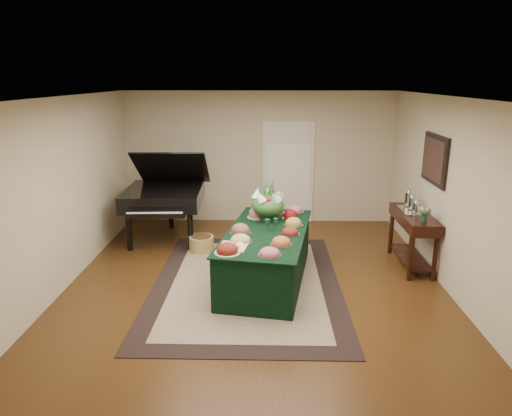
{
  "coord_description": "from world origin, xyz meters",
  "views": [
    {
      "loc": [
        0.16,
        -6.32,
        2.95
      ],
      "look_at": [
        0.0,
        0.3,
        1.05
      ],
      "focal_mm": 32.0,
      "sensor_mm": 36.0,
      "label": 1
    }
  ],
  "objects_px": {
    "buffet_table": "(267,256)",
    "mahogany_sideboard": "(413,225)",
    "grand_piano": "(164,195)",
    "floral_centerpiece": "(268,201)"
  },
  "relations": [
    {
      "from": "buffet_table",
      "to": "mahogany_sideboard",
      "type": "xyz_separation_m",
      "value": [
        2.33,
        0.61,
        0.29
      ]
    },
    {
      "from": "floral_centerpiece",
      "to": "grand_piano",
      "type": "relative_size",
      "value": 0.31
    },
    {
      "from": "mahogany_sideboard",
      "to": "floral_centerpiece",
      "type": "bearing_deg",
      "value": -177.58
    },
    {
      "from": "buffet_table",
      "to": "grand_piano",
      "type": "distance_m",
      "value": 2.65
    },
    {
      "from": "floral_centerpiece",
      "to": "grand_piano",
      "type": "height_order",
      "value": "grand_piano"
    },
    {
      "from": "mahogany_sideboard",
      "to": "buffet_table",
      "type": "bearing_deg",
      "value": -165.3
    },
    {
      "from": "buffet_table",
      "to": "floral_centerpiece",
      "type": "xyz_separation_m",
      "value": [
        0.01,
        0.51,
        0.7
      ]
    },
    {
      "from": "floral_centerpiece",
      "to": "mahogany_sideboard",
      "type": "xyz_separation_m",
      "value": [
        2.31,
        0.1,
        -0.41
      ]
    },
    {
      "from": "grand_piano",
      "to": "buffet_table",
      "type": "bearing_deg",
      "value": -43.34
    },
    {
      "from": "floral_centerpiece",
      "to": "grand_piano",
      "type": "bearing_deg",
      "value": 146.26
    }
  ]
}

